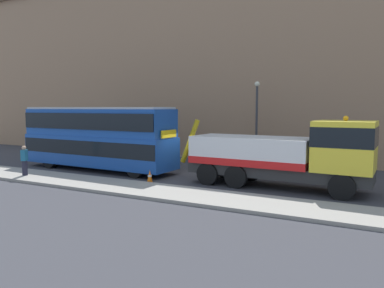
{
  "coord_description": "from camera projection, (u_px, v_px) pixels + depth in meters",
  "views": [
    {
      "loc": [
        10.29,
        -18.98,
        4.04
      ],
      "look_at": [
        0.56,
        -0.41,
        2.0
      ],
      "focal_mm": 35.19,
      "sensor_mm": 36.0,
      "label": 1
    }
  ],
  "objects": [
    {
      "name": "building_facade",
      "position": [
        239.0,
        54.0,
        28.49
      ],
      "size": [
        60.0,
        1.5,
        16.0
      ],
      "color": "#9E7A5B",
      "rests_on": "ground_plane"
    },
    {
      "name": "street_lamp",
      "position": [
        257.0,
        116.0,
        26.0
      ],
      "size": [
        0.36,
        0.36,
        5.83
      ],
      "color": "#38383D",
      "rests_on": "ground_plane"
    },
    {
      "name": "near_kerb",
      "position": [
        145.0,
        190.0,
        18.16
      ],
      "size": [
        60.0,
        2.8,
        0.15
      ],
      "primitive_type": "cube",
      "color": "gray",
      "rests_on": "ground_plane"
    },
    {
      "name": "double_decker_bus",
      "position": [
        97.0,
        136.0,
        24.22
      ],
      "size": [
        11.12,
        2.95,
        4.06
      ],
      "rotation": [
        0.0,
        0.0,
        -0.04
      ],
      "color": "#19479E",
      "rests_on": "ground_plane"
    },
    {
      "name": "traffic_cone_near_bus",
      "position": [
        150.0,
        177.0,
        20.14
      ],
      "size": [
        0.36,
        0.36,
        0.72
      ],
      "color": "orange",
      "rests_on": "ground_plane"
    },
    {
      "name": "pedestrian_onlooker",
      "position": [
        24.0,
        161.0,
        21.57
      ],
      "size": [
        0.41,
        0.47,
        1.71
      ],
      "rotation": [
        0.0,
        0.0,
        0.47
      ],
      "color": "#232333",
      "rests_on": "near_kerb"
    },
    {
      "name": "recovery_tow_truck",
      "position": [
        286.0,
        154.0,
        18.63
      ],
      "size": [
        10.19,
        2.97,
        3.67
      ],
      "rotation": [
        0.0,
        0.0,
        -0.04
      ],
      "color": "#2D2D2D",
      "rests_on": "ground_plane"
    },
    {
      "name": "ground_plane",
      "position": [
        187.0,
        177.0,
        21.87
      ],
      "size": [
        120.0,
        120.0,
        0.0
      ],
      "primitive_type": "plane",
      "color": "#38383D"
    }
  ]
}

